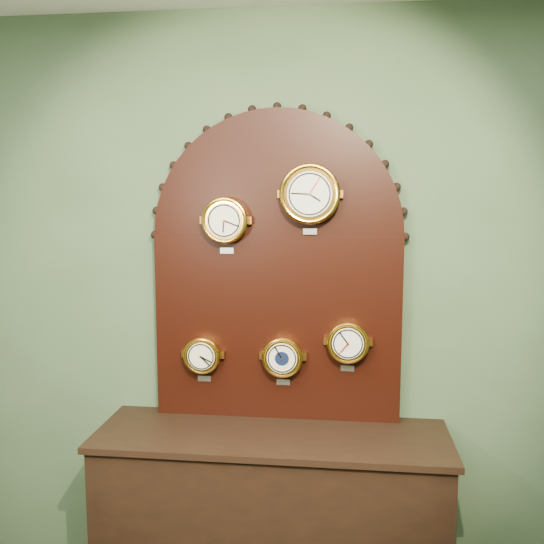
# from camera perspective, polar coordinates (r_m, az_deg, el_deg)

# --- Properties ---
(wall_back) EXTENTS (4.00, 0.00, 4.00)m
(wall_back) POSITION_cam_1_polar(r_m,az_deg,el_deg) (2.99, 0.57, -2.81)
(wall_back) COLOR #445F41
(wall_back) RESTS_ON ground
(shop_counter) EXTENTS (1.60, 0.50, 0.80)m
(shop_counter) POSITION_cam_1_polar(r_m,az_deg,el_deg) (3.08, -0.05, -22.35)
(shop_counter) COLOR black
(shop_counter) RESTS_ON ground_plane
(display_board) EXTENTS (1.26, 0.06, 1.53)m
(display_board) POSITION_cam_1_polar(r_m,az_deg,el_deg) (2.91, 0.47, 1.40)
(display_board) COLOR black
(display_board) RESTS_ON shop_counter
(roman_clock) EXTENTS (0.22, 0.08, 0.27)m
(roman_clock) POSITION_cam_1_polar(r_m,az_deg,el_deg) (2.87, -4.43, 4.88)
(roman_clock) COLOR gold
(roman_clock) RESTS_ON display_board
(arabic_clock) EXTENTS (0.28, 0.08, 0.33)m
(arabic_clock) POSITION_cam_1_polar(r_m,az_deg,el_deg) (2.82, 3.60, 7.35)
(arabic_clock) COLOR gold
(arabic_clock) RESTS_ON display_board
(hygrometer) EXTENTS (0.18, 0.08, 0.23)m
(hygrometer) POSITION_cam_1_polar(r_m,az_deg,el_deg) (3.00, -6.58, -7.78)
(hygrometer) COLOR gold
(hygrometer) RESTS_ON display_board
(barometer) EXTENTS (0.20, 0.08, 0.25)m
(barometer) POSITION_cam_1_polar(r_m,az_deg,el_deg) (2.93, 1.01, -8.01)
(barometer) COLOR gold
(barometer) RESTS_ON display_board
(tide_clock) EXTENTS (0.20, 0.08, 0.25)m
(tide_clock) POSITION_cam_1_polar(r_m,az_deg,el_deg) (2.90, 7.18, -6.59)
(tide_clock) COLOR gold
(tide_clock) RESTS_ON display_board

